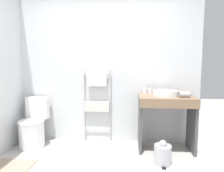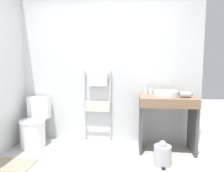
{
  "view_description": "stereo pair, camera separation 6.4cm",
  "coord_description": "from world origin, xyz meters",
  "px_view_note": "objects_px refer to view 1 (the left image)",
  "views": [
    {
      "loc": [
        0.42,
        -1.94,
        1.37
      ],
      "look_at": [
        0.17,
        0.93,
        1.05
      ],
      "focal_mm": 32.0,
      "sensor_mm": 36.0,
      "label": 1
    },
    {
      "loc": [
        0.48,
        -1.93,
        1.37
      ],
      "look_at": [
        0.17,
        0.93,
        1.05
      ],
      "focal_mm": 32.0,
      "sensor_mm": 36.0,
      "label": 2
    }
  ],
  "objects_px": {
    "towel_radiator": "(97,96)",
    "cup_near_edge": "(150,91)",
    "toilet": "(33,127)",
    "sink_basin": "(165,93)",
    "cup_near_wall": "(145,91)",
    "hair_dryer": "(185,94)",
    "trash_bin": "(163,154)"
  },
  "relations": [
    {
      "from": "towel_radiator",
      "to": "cup_near_wall",
      "type": "distance_m",
      "value": 0.83
    },
    {
      "from": "towel_radiator",
      "to": "hair_dryer",
      "type": "relative_size",
      "value": 6.28
    },
    {
      "from": "hair_dryer",
      "to": "trash_bin",
      "type": "relative_size",
      "value": 0.58
    },
    {
      "from": "towel_radiator",
      "to": "trash_bin",
      "type": "relative_size",
      "value": 3.65
    },
    {
      "from": "cup_near_wall",
      "to": "sink_basin",
      "type": "bearing_deg",
      "value": -32.87
    },
    {
      "from": "cup_near_wall",
      "to": "towel_radiator",
      "type": "bearing_deg",
      "value": 177.29
    },
    {
      "from": "cup_near_edge",
      "to": "trash_bin",
      "type": "bearing_deg",
      "value": -79.83
    },
    {
      "from": "towel_radiator",
      "to": "trash_bin",
      "type": "distance_m",
      "value": 1.41
    },
    {
      "from": "sink_basin",
      "to": "hair_dryer",
      "type": "height_order",
      "value": "same"
    },
    {
      "from": "trash_bin",
      "to": "toilet",
      "type": "bearing_deg",
      "value": 167.47
    },
    {
      "from": "towel_radiator",
      "to": "cup_near_wall",
      "type": "height_order",
      "value": "towel_radiator"
    },
    {
      "from": "cup_near_wall",
      "to": "trash_bin",
      "type": "bearing_deg",
      "value": -73.76
    },
    {
      "from": "cup_near_edge",
      "to": "toilet",
      "type": "bearing_deg",
      "value": -174.3
    },
    {
      "from": "toilet",
      "to": "hair_dryer",
      "type": "height_order",
      "value": "hair_dryer"
    },
    {
      "from": "sink_basin",
      "to": "trash_bin",
      "type": "distance_m",
      "value": 0.92
    },
    {
      "from": "towel_radiator",
      "to": "hair_dryer",
      "type": "bearing_deg",
      "value": -12.68
    },
    {
      "from": "cup_near_edge",
      "to": "cup_near_wall",
      "type": "bearing_deg",
      "value": 155.64
    },
    {
      "from": "towel_radiator",
      "to": "cup_near_wall",
      "type": "bearing_deg",
      "value": -2.71
    },
    {
      "from": "hair_dryer",
      "to": "trash_bin",
      "type": "bearing_deg",
      "value": -131.95
    },
    {
      "from": "sink_basin",
      "to": "cup_near_edge",
      "type": "xyz_separation_m",
      "value": [
        -0.21,
        0.15,
        0.0
      ]
    },
    {
      "from": "cup_near_edge",
      "to": "hair_dryer",
      "type": "height_order",
      "value": "cup_near_edge"
    },
    {
      "from": "toilet",
      "to": "trash_bin",
      "type": "distance_m",
      "value": 2.11
    },
    {
      "from": "towel_radiator",
      "to": "hair_dryer",
      "type": "height_order",
      "value": "towel_radiator"
    },
    {
      "from": "trash_bin",
      "to": "sink_basin",
      "type": "bearing_deg",
      "value": 78.91
    },
    {
      "from": "cup_near_edge",
      "to": "hair_dryer",
      "type": "xyz_separation_m",
      "value": [
        0.49,
        -0.24,
        -0.01
      ]
    },
    {
      "from": "cup_near_wall",
      "to": "hair_dryer",
      "type": "height_order",
      "value": "cup_near_wall"
    },
    {
      "from": "towel_radiator",
      "to": "cup_near_edge",
      "type": "height_order",
      "value": "towel_radiator"
    },
    {
      "from": "towel_radiator",
      "to": "cup_near_edge",
      "type": "distance_m",
      "value": 0.91
    },
    {
      "from": "toilet",
      "to": "hair_dryer",
      "type": "distance_m",
      "value": 2.5
    },
    {
      "from": "toilet",
      "to": "sink_basin",
      "type": "relative_size",
      "value": 2.15
    },
    {
      "from": "hair_dryer",
      "to": "trash_bin",
      "type": "xyz_separation_m",
      "value": [
        -0.37,
        -0.41,
        -0.76
      ]
    },
    {
      "from": "toilet",
      "to": "sink_basin",
      "type": "bearing_deg",
      "value": 1.04
    }
  ]
}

